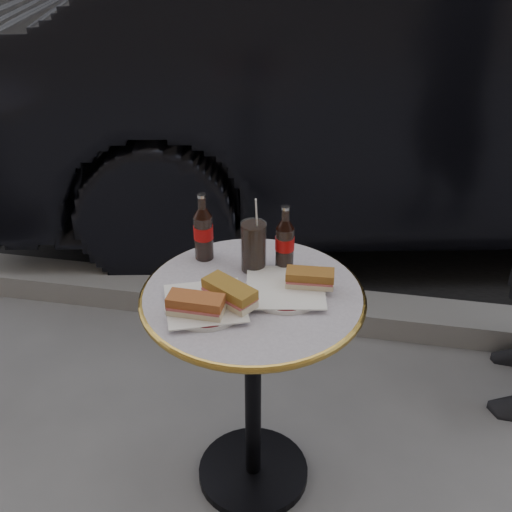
% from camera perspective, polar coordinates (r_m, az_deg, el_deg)
% --- Properties ---
extents(ground, '(80.00, 80.00, 0.00)m').
position_cam_1_polar(ground, '(2.25, -0.24, -18.83)').
color(ground, slate).
rests_on(ground, ground).
extents(asphalt_road, '(40.00, 8.00, 0.00)m').
position_cam_1_polar(asphalt_road, '(6.65, 8.09, 15.88)').
color(asphalt_road, black).
rests_on(asphalt_road, ground).
extents(curb, '(40.00, 0.20, 0.12)m').
position_cam_1_polar(curb, '(2.88, 3.09, -4.50)').
color(curb, gray).
rests_on(curb, ground).
extents(bistro_table, '(0.62, 0.62, 0.73)m').
position_cam_1_polar(bistro_table, '(1.99, -0.27, -12.02)').
color(bistro_table, '#BAB2C4').
rests_on(bistro_table, ground).
extents(plate_left, '(0.25, 0.25, 0.01)m').
position_cam_1_polar(plate_left, '(1.70, -4.53, -4.41)').
color(plate_left, silver).
rests_on(plate_left, bistro_table).
extents(plate_right, '(0.22, 0.22, 0.01)m').
position_cam_1_polar(plate_right, '(1.76, 2.62, -2.99)').
color(plate_right, white).
rests_on(plate_right, bistro_table).
extents(sandwich_left_a, '(0.15, 0.07, 0.05)m').
position_cam_1_polar(sandwich_left_a, '(1.65, -5.37, -4.43)').
color(sandwich_left_a, '#A5552A').
rests_on(sandwich_left_a, plate_left).
extents(sandwich_left_b, '(0.16, 0.14, 0.05)m').
position_cam_1_polar(sandwich_left_b, '(1.68, -2.36, -3.39)').
color(sandwich_left_b, olive).
rests_on(sandwich_left_b, plate_left).
extents(sandwich_right, '(0.13, 0.07, 0.05)m').
position_cam_1_polar(sandwich_right, '(1.75, 4.81, -2.07)').
color(sandwich_right, '#935D25').
rests_on(sandwich_right, plate_right).
extents(cola_bottle_left, '(0.08, 0.08, 0.21)m').
position_cam_1_polar(cola_bottle_left, '(1.87, -4.73, 2.63)').
color(cola_bottle_left, black).
rests_on(cola_bottle_left, bistro_table).
extents(cola_bottle_right, '(0.07, 0.07, 0.20)m').
position_cam_1_polar(cola_bottle_right, '(1.81, 2.59, 1.63)').
color(cola_bottle_right, black).
rests_on(cola_bottle_right, bistro_table).
extents(cola_glass, '(0.09, 0.09, 0.15)m').
position_cam_1_polar(cola_glass, '(1.82, -0.22, 0.86)').
color(cola_glass, black).
rests_on(cola_glass, bistro_table).
extents(parked_car, '(2.62, 5.06, 1.58)m').
position_cam_1_polar(parked_car, '(3.62, 16.29, 15.04)').
color(parked_car, black).
rests_on(parked_car, ground).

